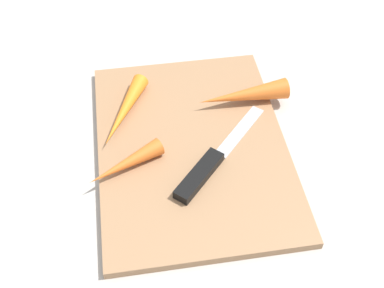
% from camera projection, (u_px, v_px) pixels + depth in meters
% --- Properties ---
extents(ground_plane, '(1.40, 1.40, 0.00)m').
position_uv_depth(ground_plane, '(192.00, 150.00, 0.71)').
color(ground_plane, '#ADA8A0').
extents(cutting_board, '(0.36, 0.26, 0.01)m').
position_uv_depth(cutting_board, '(192.00, 147.00, 0.70)').
color(cutting_board, '#99704C').
rests_on(cutting_board, ground_plane).
extents(knife, '(0.16, 0.15, 0.01)m').
position_uv_depth(knife, '(207.00, 169.00, 0.66)').
color(knife, '#B7B7BC').
rests_on(knife, cutting_board).
extents(carrot_shortest, '(0.07, 0.11, 0.02)m').
position_uv_depth(carrot_shortest, '(126.00, 164.00, 0.66)').
color(carrot_shortest, orange).
rests_on(carrot_shortest, cutting_board).
extents(carrot_medium, '(0.04, 0.14, 0.03)m').
position_uv_depth(carrot_medium, '(243.00, 95.00, 0.74)').
color(carrot_medium, orange).
rests_on(carrot_medium, cutting_board).
extents(carrot_longest, '(0.13, 0.08, 0.02)m').
position_uv_depth(carrot_longest, '(124.00, 111.00, 0.73)').
color(carrot_longest, orange).
rests_on(carrot_longest, cutting_board).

